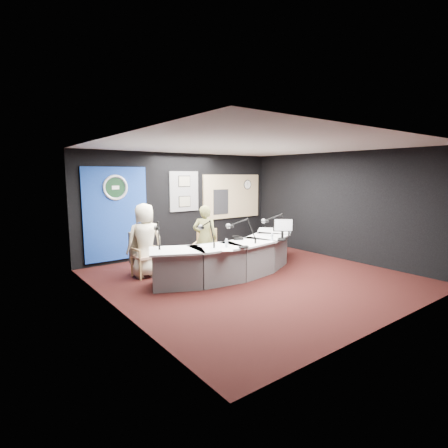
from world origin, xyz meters
TOP-DOWN VIEW (x-y plane):
  - ground at (0.00, 0.00)m, footprint 6.00×6.00m
  - ceiling at (0.00, 0.00)m, footprint 6.00×6.00m
  - wall_back at (0.00, 3.00)m, footprint 6.00×0.02m
  - wall_front at (0.00, -3.00)m, footprint 6.00×0.02m
  - wall_left at (-3.00, 0.00)m, footprint 0.02×6.00m
  - wall_right at (3.00, 0.00)m, footprint 0.02×6.00m
  - broadcast_desk at (-0.05, 0.55)m, footprint 4.50×1.90m
  - backdrop_panel at (-1.90, 2.97)m, footprint 1.60×0.05m
  - agency_seal at (-1.90, 2.93)m, footprint 0.63×0.07m
  - seal_center at (-1.90, 2.94)m, footprint 0.48×0.01m
  - pinboard at (0.05, 2.97)m, footprint 0.90×0.04m
  - framed_photo_upper at (0.05, 2.94)m, footprint 0.34×0.02m
  - framed_photo_lower at (0.05, 2.94)m, footprint 0.34×0.02m
  - booth_window_frame at (1.75, 2.97)m, footprint 2.12×0.06m
  - booth_glow at (1.75, 2.96)m, footprint 2.00×0.02m
  - equipment_rack at (1.30, 2.94)m, footprint 0.55×0.02m
  - wall_clock at (2.35, 2.94)m, footprint 0.28×0.01m
  - armchair_left at (-1.82, 1.50)m, footprint 0.52×0.52m
  - armchair_right at (-0.51, 1.12)m, footprint 0.82×0.82m
  - draped_jacket at (-1.83, 1.75)m, footprint 0.50×0.12m
  - person_man at (-1.82, 1.50)m, footprint 0.84×0.60m
  - person_woman at (-0.51, 1.12)m, footprint 0.66×0.64m
  - computer_monitor at (0.91, 0.04)m, footprint 0.33×0.29m
  - desk_phone at (0.03, 0.57)m, footprint 0.26×0.24m
  - headphones_near at (0.74, -0.11)m, footprint 0.20×0.20m
  - headphones_far at (-0.46, -0.20)m, footprint 0.20×0.20m
  - paper_stack at (-1.00, 0.39)m, footprint 0.28×0.32m
  - notepad at (-0.85, -0.15)m, footprint 0.34×0.37m
  - boom_mic_a at (-1.78, 0.95)m, footprint 0.35×0.70m
  - boom_mic_b at (-0.89, 0.47)m, footprint 0.20×0.73m
  - boom_mic_c at (-0.12, 0.27)m, footprint 0.44×0.65m
  - boom_mic_d at (1.11, 0.44)m, footprint 0.47×0.63m
  - water_bottles at (0.46, 0.23)m, footprint 2.39×0.52m

SIDE VIEW (x-z plane):
  - ground at x=0.00m, z-range 0.00..0.00m
  - broadcast_desk at x=-0.05m, z-range 0.00..0.75m
  - armchair_left at x=-1.82m, z-range 0.00..0.88m
  - armchair_right at x=-0.51m, z-range 0.00..1.03m
  - draped_jacket at x=-1.83m, z-range 0.27..0.97m
  - paper_stack at x=-1.00m, z-range 0.75..0.75m
  - notepad at x=-0.85m, z-range 0.75..0.75m
  - person_woman at x=-0.51m, z-range 0.00..1.52m
  - headphones_near at x=0.74m, z-range 0.75..0.78m
  - headphones_far at x=-0.46m, z-range 0.75..0.78m
  - desk_phone at x=0.03m, z-range 0.75..0.80m
  - person_man at x=-1.82m, z-range 0.00..1.61m
  - water_bottles at x=0.46m, z-range 0.75..0.93m
  - boom_mic_a at x=-1.78m, z-range 0.75..1.35m
  - boom_mic_b at x=-0.89m, z-range 0.75..1.35m
  - boom_mic_c at x=-0.12m, z-range 0.75..1.35m
  - boom_mic_d at x=1.11m, z-range 0.75..1.35m
  - computer_monitor at x=0.91m, z-range 0.93..1.21m
  - backdrop_panel at x=-1.90m, z-range 0.10..2.40m
  - wall_back at x=0.00m, z-range 0.00..2.80m
  - wall_front at x=0.00m, z-range 0.00..2.80m
  - wall_left at x=-3.00m, z-range 0.00..2.80m
  - wall_right at x=3.00m, z-range 0.00..2.80m
  - equipment_rack at x=1.30m, z-range 1.03..1.78m
  - framed_photo_lower at x=0.05m, z-range 1.33..1.60m
  - booth_window_frame at x=1.75m, z-range 0.89..2.21m
  - booth_glow at x=1.75m, z-range 0.95..2.15m
  - pinboard at x=0.05m, z-range 1.20..2.30m
  - agency_seal at x=-1.90m, z-range 1.58..2.21m
  - seal_center at x=-1.90m, z-range 1.66..2.14m
  - wall_clock at x=2.35m, z-range 1.76..2.04m
  - framed_photo_upper at x=0.05m, z-range 1.89..2.17m
  - ceiling at x=0.00m, z-range 2.79..2.81m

